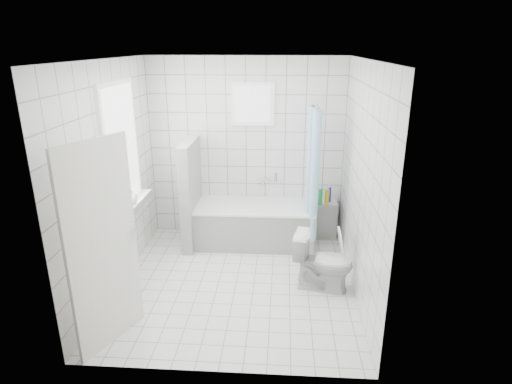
{
  "coord_description": "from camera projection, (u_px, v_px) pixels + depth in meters",
  "views": [
    {
      "loc": [
        0.54,
        -4.52,
        2.76
      ],
      "look_at": [
        0.22,
        0.35,
        1.05
      ],
      "focal_mm": 30.0,
      "sensor_mm": 36.0,
      "label": 1
    }
  ],
  "objects": [
    {
      "name": "wall_right",
      "position": [
        361.0,
        183.0,
        4.69
      ],
      "size": [
        0.02,
        3.0,
        2.6
      ],
      "primitive_type": "cube",
      "color": "white",
      "rests_on": "ground"
    },
    {
      "name": "window_sill",
      "position": [
        133.0,
        205.0,
        5.28
      ],
      "size": [
        0.18,
        1.02,
        0.08
      ],
      "primitive_type": "cube",
      "color": "white",
      "rests_on": "wall_left"
    },
    {
      "name": "partition_wall",
      "position": [
        191.0,
        194.0,
        6.01
      ],
      "size": [
        0.15,
        0.85,
        1.5
      ],
      "primitive_type": "cube",
      "color": "white",
      "rests_on": "ground"
    },
    {
      "name": "curtain_rod",
      "position": [
        315.0,
        105.0,
        5.52
      ],
      "size": [
        0.02,
        0.8,
        0.02
      ],
      "primitive_type": "cylinder",
      "rotation": [
        1.57,
        0.0,
        0.0
      ],
      "color": "silver",
      "rests_on": "wall_back"
    },
    {
      "name": "bathtub",
      "position": [
        255.0,
        224.0,
        6.16
      ],
      "size": [
        1.67,
        0.77,
        0.58
      ],
      "color": "white",
      "rests_on": "ground"
    },
    {
      "name": "tiled_ledge",
      "position": [
        323.0,
        220.0,
        6.34
      ],
      "size": [
        0.4,
        0.24,
        0.55
      ],
      "primitive_type": "cube",
      "color": "white",
      "rests_on": "ground"
    },
    {
      "name": "tub_faucet",
      "position": [
        263.0,
        180.0,
        6.28
      ],
      "size": [
        0.18,
        0.06,
        0.06
      ],
      "primitive_type": "cube",
      "color": "silver",
      "rests_on": "wall_back"
    },
    {
      "name": "window_left",
      "position": [
        123.0,
        147.0,
        5.04
      ],
      "size": [
        0.01,
        0.9,
        1.4
      ],
      "primitive_type": "cube",
      "color": "white",
      "rests_on": "wall_left"
    },
    {
      "name": "shower_curtain",
      "position": [
        312.0,
        174.0,
        5.7
      ],
      "size": [
        0.14,
        0.48,
        1.78
      ],
      "primitive_type": null,
      "color": "#489CD5",
      "rests_on": "curtain_rod"
    },
    {
      "name": "window_back",
      "position": [
        253.0,
        104.0,
        5.92
      ],
      "size": [
        0.5,
        0.01,
        0.5
      ],
      "primitive_type": "cube",
      "color": "white",
      "rests_on": "wall_back"
    },
    {
      "name": "wall_front",
      "position": [
        213.0,
        239.0,
        3.36
      ],
      "size": [
        2.8,
        0.02,
        2.6
      ],
      "primitive_type": "cube",
      "color": "white",
      "rests_on": "ground"
    },
    {
      "name": "ground",
      "position": [
        236.0,
        282.0,
        5.2
      ],
      "size": [
        3.0,
        3.0,
        0.0
      ],
      "primitive_type": "plane",
      "color": "white",
      "rests_on": "ground"
    },
    {
      "name": "ledge_bottles",
      "position": [
        325.0,
        196.0,
        6.16
      ],
      "size": [
        0.2,
        0.2,
        0.24
      ],
      "color": "#281AD6",
      "rests_on": "tiled_ledge"
    },
    {
      "name": "wall_left",
      "position": [
        112.0,
        178.0,
        4.86
      ],
      "size": [
        0.02,
        3.0,
        2.6
      ],
      "primitive_type": "cube",
      "color": "white",
      "rests_on": "ground"
    },
    {
      "name": "toilet",
      "position": [
        323.0,
        262.0,
        4.98
      ],
      "size": [
        0.74,
        0.52,
        0.69
      ],
      "primitive_type": "imported",
      "rotation": [
        0.0,
        0.0,
        1.35
      ],
      "color": "white",
      "rests_on": "ground"
    },
    {
      "name": "sill_bottles",
      "position": [
        126.0,
        199.0,
        5.04
      ],
      "size": [
        0.15,
        0.47,
        0.3
      ],
      "color": "pink",
      "rests_on": "window_sill"
    },
    {
      "name": "ceiling",
      "position": [
        232.0,
        59.0,
        4.34
      ],
      "size": [
        3.0,
        3.0,
        0.0
      ],
      "primitive_type": "plane",
      "rotation": [
        3.14,
        0.0,
        0.0
      ],
      "color": "white",
      "rests_on": "ground"
    },
    {
      "name": "wall_back",
      "position": [
        246.0,
        149.0,
        6.19
      ],
      "size": [
        2.8,
        0.02,
        2.6
      ],
      "primitive_type": "cube",
      "color": "white",
      "rests_on": "ground"
    },
    {
      "name": "door",
      "position": [
        103.0,
        247.0,
        3.89
      ],
      "size": [
        0.37,
        0.75,
        2.0
      ],
      "primitive_type": "cube",
      "rotation": [
        0.0,
        0.0,
        -0.42
      ],
      "color": "silver",
      "rests_on": "ground"
    }
  ]
}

